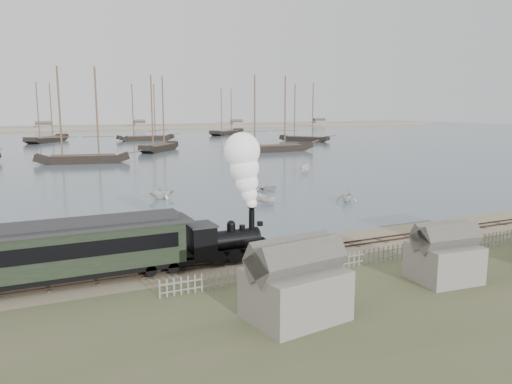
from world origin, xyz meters
name	(u,v)px	position (x,y,z in m)	size (l,w,h in m)	color
ground	(320,242)	(0.00, 0.00, 0.00)	(600.00, 600.00, 0.00)	#9A906D
harbor_water	(83,138)	(0.00, 170.00, 0.03)	(600.00, 336.00, 0.06)	#4C5E6D
rail_track	(333,247)	(0.00, -2.00, 0.04)	(120.00, 1.80, 0.16)	#39271F
picket_fence_west	(296,276)	(-6.50, -7.00, 0.00)	(19.00, 0.10, 1.20)	gray
picket_fence_east	(494,246)	(12.50, -7.50, 0.00)	(15.00, 0.10, 1.20)	gray
shed_left	(295,318)	(-10.00, -13.00, 0.00)	(5.00, 4.00, 4.10)	gray
shed_mid	(443,281)	(2.00, -12.00, 0.00)	(4.00, 3.50, 3.60)	gray
far_spit	(65,130)	(0.00, 250.00, 0.00)	(500.00, 20.00, 1.80)	tan
locomotive	(243,205)	(-8.23, -2.00, 4.31)	(7.49, 2.80, 9.34)	black
passenger_coach	(73,249)	(-20.39, -2.00, 2.38)	(15.64, 3.02, 3.80)	black
beached_dinghy	(151,257)	(-14.63, 0.65, 0.35)	(3.38, 2.41, 0.70)	silver
rowboat_1	(162,192)	(-7.00, 26.16, 0.96)	(3.40, 2.94, 1.79)	silver
rowboat_2	(265,199)	(3.28, 17.21, 0.66)	(3.12, 1.17, 1.21)	silver
rowboat_3	(264,187)	(7.73, 26.54, 0.45)	(3.75, 2.68, 0.78)	silver
rowboat_4	(347,195)	(13.12, 14.31, 0.88)	(3.09, 2.67, 1.63)	silver
rowboat_5	(305,169)	(22.61, 40.11, 0.78)	(3.72, 1.40, 1.44)	silver
schooner_2	(80,115)	(-11.03, 73.92, 10.06)	(18.82, 4.34, 20.00)	black
schooner_3	(158,113)	(11.18, 96.63, 10.06)	(18.24, 4.21, 20.00)	black
schooner_4	(272,114)	(37.50, 81.93, 10.06)	(23.51, 5.43, 20.00)	black
schooner_5	(305,112)	(66.43, 113.33, 10.06)	(17.85, 4.12, 20.00)	black
schooner_7	(45,112)	(-13.95, 148.40, 10.06)	(22.99, 5.30, 20.00)	black
schooner_8	(145,112)	(17.98, 141.16, 10.06)	(19.95, 4.60, 20.00)	black
schooner_9	(227,111)	(59.27, 166.11, 10.06)	(24.34, 5.62, 20.00)	black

